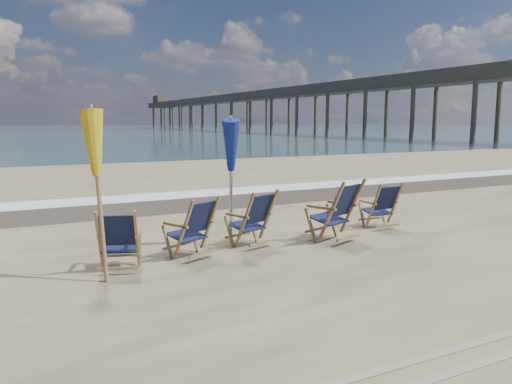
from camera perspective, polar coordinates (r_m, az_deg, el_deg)
ocean at (r=133.31m, az=-25.48°, el=6.45°), size 400.00×400.00×0.00m
surf_foam at (r=14.22m, az=-11.21°, el=-0.48°), size 200.00×1.40×0.01m
wet_sand_strip at (r=12.79m, az=-9.38°, el=-1.38°), size 200.00×2.60×0.00m
beach_chair_0 at (r=7.14m, az=-13.46°, el=-5.37°), size 0.76×0.81×0.91m
beach_chair_1 at (r=7.82m, az=-5.25°, el=-3.78°), size 0.84×0.88×0.97m
beach_chair_2 at (r=8.45m, az=1.46°, el=-2.82°), size 0.81×0.86×0.98m
beach_chair_3 at (r=8.96m, az=10.99°, el=-1.89°), size 0.93×0.99×1.11m
beach_chair_4 at (r=10.13m, az=15.63°, el=-1.42°), size 0.61×0.69×0.93m
umbrella_yellow at (r=6.69m, az=-17.67°, el=4.32°), size 0.30×0.30×2.22m
umbrella_blue at (r=8.35m, az=-2.91°, el=4.87°), size 0.30×0.30×2.14m
fishing_pier at (r=89.62m, az=0.88°, el=9.77°), size 4.40×140.00×9.30m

